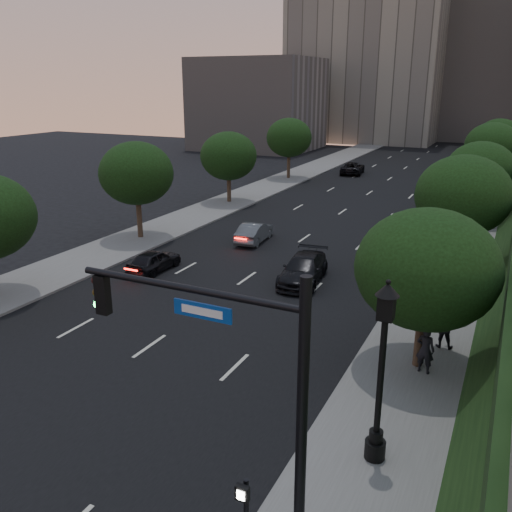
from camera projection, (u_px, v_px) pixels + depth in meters
The scene contains 25 objects.
ground at pixel (60, 409), 18.14m from camera, with size 160.00×160.00×0.00m, color black.
road_surface at pixel (335, 217), 43.86m from camera, with size 16.00×140.00×0.02m, color black.
sidewalk_right at pixel (470, 230), 39.61m from camera, with size 4.50×140.00×0.15m, color slate.
sidewalk_left at pixel (224, 204), 48.07m from camera, with size 4.50×140.00×0.15m, color slate.
office_block_left at pixel (370, 49), 97.89m from camera, with size 26.00×20.00×32.00m, color gray.
office_block_mid at pixel (491, 67), 99.14m from camera, with size 22.00×18.00×26.00m, color gray.
office_block_filler at pixel (258, 104), 86.74m from camera, with size 18.00×16.00×14.00m, color gray.
tree_right_a at pixel (427, 269), 19.51m from camera, with size 5.20×5.20×6.24m.
tree_right_b at pixel (463, 195), 29.65m from camera, with size 5.20×5.20×6.74m.
tree_right_c at pixel (480, 171), 40.95m from camera, with size 5.20×5.20×6.24m.
tree_right_d at pixel (492, 146), 52.81m from camera, with size 5.20×5.20×6.74m.
tree_right_e at pixel (499, 137), 65.82m from camera, with size 5.20×5.20×6.24m.
tree_left_b at pixel (136, 173), 36.42m from camera, with size 5.00×5.00×6.71m.
tree_left_c at pixel (229, 156), 47.68m from camera, with size 5.00×5.00×6.34m.
tree_left_d at pixel (289, 138), 59.57m from camera, with size 5.00×5.00×6.71m.
traffic_signal_mast at pixel (254, 414), 11.60m from camera, with size 5.68×0.56×7.00m.
street_lamp at pixel (380, 381), 14.83m from camera, with size 0.64×0.64×5.62m.
sedan_near_left at pixel (154, 261), 31.15m from camera, with size 1.52×3.77×1.28m, color black.
sedan_mid_left at pixel (254, 232), 36.92m from camera, with size 1.43×4.11×1.35m, color #595D61.
sedan_far_left at pixel (353, 168), 64.06m from camera, with size 2.34×5.08×1.41m, color black.
sedan_near_right at pixel (303, 269), 29.48m from camera, with size 2.03×4.98×1.45m, color black.
sedan_far_right at pixel (433, 197), 48.10m from camera, with size 1.60×3.98×1.36m, color #575A5E.
pedestrian_a at pixel (425, 350), 19.91m from camera, with size 0.67×0.44×1.83m, color black.
pedestrian_b at pixel (444, 327), 21.84m from camera, with size 0.86×0.67×1.78m, color black.
pedestrian_c at pixel (432, 274), 27.84m from camera, with size 1.06×0.44×1.81m, color black.
Camera 1 is at (12.73, -11.28, 10.47)m, focal length 38.00 mm.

